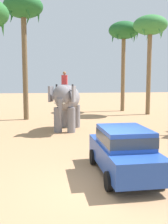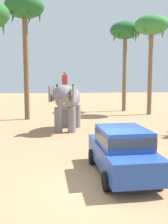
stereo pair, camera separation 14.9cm
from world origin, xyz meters
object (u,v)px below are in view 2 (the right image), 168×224
object	(u,v)px
palm_tree_near_hut	(125,33)
palm_tree_far_back	(152,29)
elephant_with_mahout	(67,101)
palm_tree_behind_elephant	(25,12)
car_sedan_foreground	(122,149)

from	to	relation	value
palm_tree_near_hut	palm_tree_far_back	distance (m)	3.54
elephant_with_mahout	palm_tree_behind_elephant	world-z (taller)	palm_tree_behind_elephant
palm_tree_near_hut	palm_tree_far_back	size ratio (longest dim) A/B	1.01
car_sedan_foreground	palm_tree_behind_elephant	world-z (taller)	palm_tree_behind_elephant
palm_tree_near_hut	palm_tree_far_back	bearing A→B (deg)	-62.41
car_sedan_foreground	palm_tree_near_hut	world-z (taller)	palm_tree_near_hut
car_sedan_foreground	elephant_with_mahout	xyz separation A→B (m)	(-1.37, 8.55, 1.06)
palm_tree_behind_elephant	palm_tree_far_back	world-z (taller)	palm_tree_behind_elephant
palm_tree_behind_elephant	palm_tree_far_back	distance (m)	11.69
car_sedan_foreground	palm_tree_far_back	distance (m)	18.63
palm_tree_behind_elephant	palm_tree_near_hut	distance (m)	11.07
car_sedan_foreground	palm_tree_far_back	bearing A→B (deg)	65.63
palm_tree_behind_elephant	palm_tree_far_back	size ratio (longest dim) A/B	1.08
palm_tree_behind_elephant	palm_tree_far_back	xyz separation A→B (m)	(11.53, 1.79, -0.72)
elephant_with_mahout	palm_tree_far_back	size ratio (longest dim) A/B	0.43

